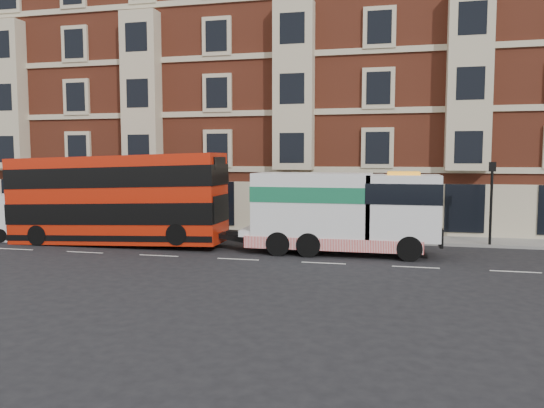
{
  "coord_description": "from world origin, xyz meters",
  "views": [
    {
      "loc": [
        7.06,
        -23.37,
        4.72
      ],
      "look_at": [
        0.69,
        4.0,
        2.26
      ],
      "focal_mm": 35.0,
      "sensor_mm": 36.0,
      "label": 1
    }
  ],
  "objects_px": {
    "double_decker_bus": "(116,198)",
    "box_van": "(36,218)",
    "tow_truck": "(340,211)",
    "pedestrian": "(66,215)"
  },
  "relations": [
    {
      "from": "pedestrian",
      "to": "double_decker_bus",
      "type": "bearing_deg",
      "value": -26.2
    },
    {
      "from": "double_decker_bus",
      "to": "tow_truck",
      "type": "height_order",
      "value": "double_decker_bus"
    },
    {
      "from": "double_decker_bus",
      "to": "tow_truck",
      "type": "distance_m",
      "value": 12.07
    },
    {
      "from": "tow_truck",
      "to": "box_van",
      "type": "bearing_deg",
      "value": 178.42
    },
    {
      "from": "double_decker_bus",
      "to": "box_van",
      "type": "distance_m",
      "value": 5.53
    },
    {
      "from": "tow_truck",
      "to": "pedestrian",
      "type": "xyz_separation_m",
      "value": [
        -18.5,
        4.81,
        -1.12
      ]
    },
    {
      "from": "box_van",
      "to": "double_decker_bus",
      "type": "bearing_deg",
      "value": -16.08
    },
    {
      "from": "tow_truck",
      "to": "box_van",
      "type": "relative_size",
      "value": 1.79
    },
    {
      "from": "double_decker_bus",
      "to": "box_van",
      "type": "relative_size",
      "value": 2.24
    },
    {
      "from": "tow_truck",
      "to": "pedestrian",
      "type": "bearing_deg",
      "value": 165.42
    }
  ]
}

